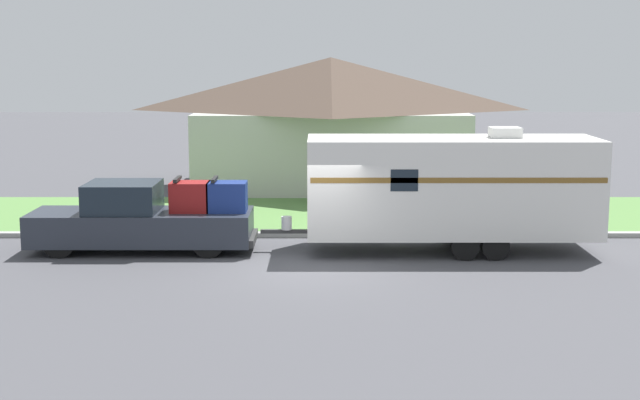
# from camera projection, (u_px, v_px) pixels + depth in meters

# --- Properties ---
(ground_plane) EXTENTS (120.00, 120.00, 0.00)m
(ground_plane) POSITION_uv_depth(u_px,v_px,m) (308.00, 267.00, 22.26)
(ground_plane) COLOR #47474C
(curb_strip) EXTENTS (80.00, 0.30, 0.14)m
(curb_strip) POSITION_uv_depth(u_px,v_px,m) (309.00, 235.00, 25.95)
(curb_strip) COLOR #999993
(curb_strip) RESTS_ON ground_plane
(lawn_strip) EXTENTS (80.00, 7.00, 0.03)m
(lawn_strip) POSITION_uv_depth(u_px,v_px,m) (310.00, 214.00, 29.56)
(lawn_strip) COLOR #568442
(lawn_strip) RESTS_ON ground_plane
(house_across_street) EXTENTS (11.28, 7.16, 5.15)m
(house_across_street) POSITION_uv_depth(u_px,v_px,m) (327.00, 120.00, 35.61)
(house_across_street) COLOR #B2B2A8
(house_across_street) RESTS_ON ground_plane
(pickup_truck) EXTENTS (6.04, 1.93, 2.01)m
(pickup_truck) POSITION_uv_depth(u_px,v_px,m) (141.00, 219.00, 23.96)
(pickup_truck) COLOR black
(pickup_truck) RESTS_ON ground_plane
(travel_trailer) EXTENTS (8.99, 2.46, 3.36)m
(travel_trailer) POSITION_uv_depth(u_px,v_px,m) (448.00, 186.00, 23.85)
(travel_trailer) COLOR black
(travel_trailer) RESTS_ON ground_plane
(mailbox) EXTENTS (0.48, 0.20, 1.29)m
(mailbox) POSITION_uv_depth(u_px,v_px,m) (587.00, 198.00, 26.73)
(mailbox) COLOR brown
(mailbox) RESTS_ON ground_plane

